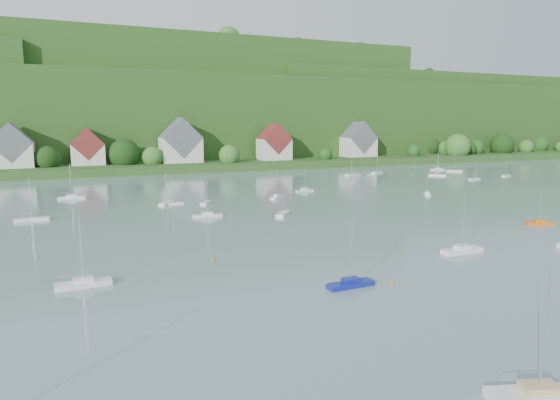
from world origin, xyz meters
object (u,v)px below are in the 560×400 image
object	(u,v)px
near_sailboat_2	(539,394)
near_sailboat_6	(83,283)
near_sailboat_5	(539,223)
near_sailboat_1	(351,283)
near_sailboat_3	(462,250)

from	to	relation	value
near_sailboat_2	near_sailboat_6	bearing A→B (deg)	144.90
near_sailboat_5	near_sailboat_6	distance (m)	78.40
near_sailboat_1	near_sailboat_3	world-z (taller)	near_sailboat_3
near_sailboat_3	near_sailboat_5	bearing A→B (deg)	17.53
near_sailboat_2	near_sailboat_5	distance (m)	65.45
near_sailboat_2	near_sailboat_5	world-z (taller)	near_sailboat_2
near_sailboat_3	near_sailboat_6	world-z (taller)	near_sailboat_3
near_sailboat_2	near_sailboat_3	bearing A→B (deg)	71.99
near_sailboat_3	near_sailboat_5	xyz separation A→B (m)	(27.64, 9.85, -0.06)
near_sailboat_2	near_sailboat_1	bearing A→B (deg)	107.00
near_sailboat_3	near_sailboat_6	xyz separation A→B (m)	(-50.64, 5.47, -0.02)
near_sailboat_1	near_sailboat_6	world-z (taller)	near_sailboat_6
near_sailboat_1	near_sailboat_3	bearing A→B (deg)	13.95
near_sailboat_2	near_sailboat_3	world-z (taller)	near_sailboat_2
near_sailboat_1	near_sailboat_6	bearing A→B (deg)	154.75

